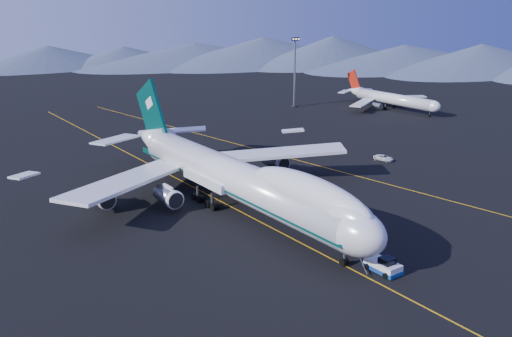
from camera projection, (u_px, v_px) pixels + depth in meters
ground at (237, 210)px, 99.04m from camera, size 500.00×500.00×0.00m
taxiway_line_main at (237, 210)px, 99.04m from camera, size 0.25×220.00×0.01m
taxiway_line_side at (326, 168)px, 123.58m from camera, size 28.08×198.09×0.01m
boeing_747 at (236, 178)px, 97.40m from camera, size 59.62×72.43×19.37m
pushback_tug at (383, 266)px, 76.53m from camera, size 3.00×5.15×2.23m
second_jet at (390, 99)px, 188.20m from camera, size 35.48×40.09×11.41m
service_van at (384, 158)px, 128.98m from camera, size 3.04×4.86×1.25m
floodlight_mast at (295, 72)px, 190.01m from camera, size 2.84×2.13×23.01m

